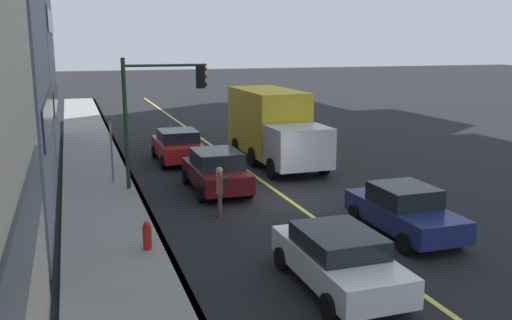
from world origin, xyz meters
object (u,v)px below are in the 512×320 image
(car_maroon, at_px, (216,170))
(street_sign_post, at_px, (111,148))
(car_white, at_px, (338,258))
(traffic_light_mast, at_px, (159,101))
(car_navy, at_px, (404,210))
(truck_yellow, at_px, (273,125))
(fire_hydrant, at_px, (147,238))
(car_red, at_px, (178,146))
(pedestrian_with_backpack, at_px, (220,188))

(car_maroon, xyz_separation_m, street_sign_post, (2.07, 3.77, 0.74))
(car_white, height_order, traffic_light_mast, traffic_light_mast)
(car_navy, distance_m, traffic_light_mast, 10.10)
(traffic_light_mast, bearing_deg, truck_yellow, -60.31)
(truck_yellow, distance_m, traffic_light_mast, 7.04)
(street_sign_post, bearing_deg, truck_yellow, -73.69)
(truck_yellow, relative_size, fire_hydrant, 8.26)
(traffic_light_mast, xyz_separation_m, fire_hydrant, (-6.77, 1.47, -3.04))
(car_red, bearing_deg, fire_hydrant, 165.33)
(car_navy, bearing_deg, car_white, 127.44)
(car_maroon, distance_m, car_red, 5.84)
(car_white, relative_size, car_red, 1.00)
(car_red, distance_m, pedestrian_with_backpack, 9.10)
(car_white, bearing_deg, car_maroon, 3.11)
(car_maroon, bearing_deg, car_navy, -148.39)
(car_white, height_order, car_red, car_red)
(car_navy, distance_m, car_white, 4.51)
(car_navy, distance_m, fire_hydrant, 7.60)
(car_red, height_order, fire_hydrant, car_red)
(truck_yellow, xyz_separation_m, fire_hydrant, (-10.15, 7.40, -1.33))
(car_red, distance_m, traffic_light_mast, 5.81)
(car_red, bearing_deg, car_maroon, -175.98)
(car_white, xyz_separation_m, car_red, (15.21, 0.92, 0.06))
(pedestrian_with_backpack, height_order, fire_hydrant, pedestrian_with_backpack)
(truck_yellow, bearing_deg, pedestrian_with_backpack, 148.49)
(truck_yellow, bearing_deg, car_red, 70.91)
(car_maroon, distance_m, fire_hydrant, 6.78)
(traffic_light_mast, height_order, fire_hydrant, traffic_light_mast)
(car_white, xyz_separation_m, traffic_light_mast, (10.33, 2.50, 2.77))
(street_sign_post, bearing_deg, car_navy, -137.96)
(pedestrian_with_backpack, height_order, street_sign_post, street_sign_post)
(car_white, bearing_deg, car_navy, -52.56)
(traffic_light_mast, distance_m, street_sign_post, 2.87)
(car_navy, height_order, traffic_light_mast, traffic_light_mast)
(car_white, relative_size, truck_yellow, 0.54)
(car_white, relative_size, traffic_light_mast, 0.82)
(truck_yellow, bearing_deg, car_maroon, 137.65)
(car_red, height_order, truck_yellow, truck_yellow)
(car_red, relative_size, street_sign_post, 1.60)
(fire_hydrant, bearing_deg, car_navy, -96.20)
(traffic_light_mast, bearing_deg, street_sign_post, 57.64)
(pedestrian_with_backpack, distance_m, street_sign_post, 6.17)
(car_navy, height_order, car_white, car_navy)
(car_maroon, distance_m, traffic_light_mast, 3.47)
(car_maroon, relative_size, truck_yellow, 0.55)
(car_maroon, relative_size, car_white, 1.02)
(car_white, distance_m, fire_hydrant, 5.34)
(truck_yellow, distance_m, street_sign_post, 8.03)
(car_red, xyz_separation_m, truck_yellow, (-1.51, -4.35, 0.99))
(car_maroon, distance_m, car_white, 9.40)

